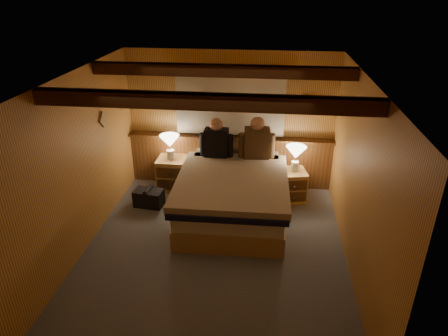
% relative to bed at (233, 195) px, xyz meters
% --- Properties ---
extents(floor, '(4.20, 4.20, 0.00)m').
position_rel_bed_xyz_m(floor, '(-0.16, -0.92, -0.38)').
color(floor, '#545963').
rests_on(floor, ground).
extents(ceiling, '(4.20, 4.20, 0.00)m').
position_rel_bed_xyz_m(ceiling, '(-0.16, -0.92, 2.02)').
color(ceiling, tan).
rests_on(ceiling, wall_back).
extents(wall_back, '(3.60, 0.00, 3.60)m').
position_rel_bed_xyz_m(wall_back, '(-0.16, 1.18, 0.82)').
color(wall_back, gold).
rests_on(wall_back, floor).
extents(wall_left, '(0.00, 4.20, 4.20)m').
position_rel_bed_xyz_m(wall_left, '(-1.96, -0.92, 0.82)').
color(wall_left, gold).
rests_on(wall_left, floor).
extents(wall_right, '(0.00, 4.20, 4.20)m').
position_rel_bed_xyz_m(wall_right, '(1.64, -0.92, 0.82)').
color(wall_right, gold).
rests_on(wall_right, floor).
extents(wall_front, '(3.60, 0.00, 3.60)m').
position_rel_bed_xyz_m(wall_front, '(-0.16, -3.02, 0.82)').
color(wall_front, gold).
rests_on(wall_front, floor).
extents(wainscot, '(3.60, 0.23, 0.94)m').
position_rel_bed_xyz_m(wainscot, '(-0.16, 1.12, 0.11)').
color(wainscot, brown).
rests_on(wainscot, wall_back).
extents(curtain_window, '(2.18, 0.09, 1.11)m').
position_rel_bed_xyz_m(curtain_window, '(-0.16, 1.11, 1.14)').
color(curtain_window, '#3F220F').
rests_on(curtain_window, wall_back).
extents(ceiling_beams, '(3.60, 1.65, 0.16)m').
position_rel_bed_xyz_m(ceiling_beams, '(-0.16, -0.77, 1.93)').
color(ceiling_beams, '#3F220F').
rests_on(ceiling_beams, ceiling).
extents(coat_rail, '(0.05, 0.55, 0.24)m').
position_rel_bed_xyz_m(coat_rail, '(-1.88, 0.66, 1.29)').
color(coat_rail, silver).
rests_on(coat_rail, wall_left).
extents(framed_print, '(0.30, 0.04, 0.25)m').
position_rel_bed_xyz_m(framed_print, '(1.19, 1.16, 1.17)').
color(framed_print, tan).
rests_on(framed_print, wall_back).
extents(bed, '(1.70, 2.16, 0.73)m').
position_rel_bed_xyz_m(bed, '(0.00, 0.00, 0.00)').
color(bed, tan).
rests_on(bed, floor).
extents(nightstand_left, '(0.53, 0.48, 0.58)m').
position_rel_bed_xyz_m(nightstand_left, '(-1.15, 0.82, -0.09)').
color(nightstand_left, tan).
rests_on(nightstand_left, floor).
extents(nightstand_right, '(0.56, 0.52, 0.53)m').
position_rel_bed_xyz_m(nightstand_right, '(0.93, 0.65, -0.11)').
color(nightstand_right, tan).
rests_on(nightstand_right, floor).
extents(lamp_left, '(0.34, 0.34, 0.44)m').
position_rel_bed_xyz_m(lamp_left, '(-1.17, 0.80, 0.51)').
color(lamp_left, silver).
rests_on(lamp_left, nightstand_left).
extents(lamp_right, '(0.33, 0.33, 0.43)m').
position_rel_bed_xyz_m(lamp_right, '(0.97, 0.68, 0.46)').
color(lamp_right, silver).
rests_on(lamp_right, nightstand_right).
extents(person_left, '(0.57, 0.24, 0.69)m').
position_rel_bed_xyz_m(person_left, '(-0.35, 0.70, 0.62)').
color(person_left, black).
rests_on(person_left, bed).
extents(person_right, '(0.60, 0.27, 0.73)m').
position_rel_bed_xyz_m(person_right, '(0.32, 0.72, 0.64)').
color(person_right, '#452F1B').
rests_on(person_right, bed).
extents(duffel_bag, '(0.50, 0.33, 0.34)m').
position_rel_bed_xyz_m(duffel_bag, '(-1.41, 0.16, -0.23)').
color(duffel_bag, black).
rests_on(duffel_bag, floor).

